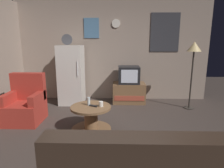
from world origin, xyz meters
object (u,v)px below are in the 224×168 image
object	(u,v)px
fridge	(71,75)
armchair	(25,105)
tv_stand	(129,93)
remote_control	(93,106)
mug_ceramic_white	(101,104)
coffee_table	(91,118)
wine_glass	(89,101)
crt_tv	(129,75)
standing_lamp	(194,52)

from	to	relation	value
fridge	armchair	size ratio (longest dim) A/B	1.84
tv_stand	remote_control	bearing A→B (deg)	-113.28
tv_stand	remote_control	distance (m)	1.86
mug_ceramic_white	coffee_table	bearing A→B (deg)	178.44
coffee_table	mug_ceramic_white	size ratio (longest dim) A/B	8.00
fridge	mug_ceramic_white	xyz separation A→B (m)	(0.90, -1.61, -0.25)
coffee_table	armchair	bearing A→B (deg)	164.03
wine_glass	armchair	bearing A→B (deg)	165.64
tv_stand	mug_ceramic_white	bearing A→B (deg)	-109.29
wine_glass	remote_control	xyz separation A→B (m)	(0.09, -0.06, -0.06)
crt_tv	coffee_table	size ratio (longest dim) A/B	0.75
wine_glass	fridge	bearing A→B (deg)	113.48
tv_stand	armchair	distance (m)	2.52
standing_lamp	coffee_table	distance (m)	2.79
remote_control	tv_stand	bearing A→B (deg)	91.85
crt_tv	fridge	bearing A→B (deg)	-176.57
crt_tv	standing_lamp	distance (m)	1.63
crt_tv	mug_ceramic_white	distance (m)	1.81
crt_tv	mug_ceramic_white	world-z (taller)	crt_tv
fridge	mug_ceramic_white	bearing A→B (deg)	-60.78
standing_lamp	mug_ceramic_white	bearing A→B (deg)	-148.24
fridge	coffee_table	world-z (taller)	fridge
crt_tv	armchair	size ratio (longest dim) A/B	0.56
crt_tv	remote_control	world-z (taller)	crt_tv
tv_stand	standing_lamp	bearing A→B (deg)	-16.73
standing_lamp	remote_control	bearing A→B (deg)	-149.81
tv_stand	remote_control	size ratio (longest dim) A/B	5.60
standing_lamp	remote_control	distance (m)	2.67
tv_stand	wine_glass	world-z (taller)	wine_glass
tv_stand	crt_tv	distance (m)	0.48
fridge	wine_glass	distance (m)	1.70
crt_tv	armchair	xyz separation A→B (m)	(-2.15, -1.29, -0.41)
tv_stand	standing_lamp	size ratio (longest dim) A/B	0.53
standing_lamp	mug_ceramic_white	distance (m)	2.54
crt_tv	remote_control	distance (m)	1.87
armchair	wine_glass	bearing A→B (deg)	-14.36
mug_ceramic_white	remote_control	world-z (taller)	mug_ceramic_white
coffee_table	crt_tv	bearing A→B (deg)	65.57
fridge	armchair	world-z (taller)	fridge
coffee_table	wine_glass	bearing A→B (deg)	129.24
armchair	fridge	bearing A→B (deg)	61.12
standing_lamp	armchair	world-z (taller)	standing_lamp
coffee_table	armchair	xyz separation A→B (m)	(-1.38, 0.40, 0.11)
standing_lamp	mug_ceramic_white	xyz separation A→B (m)	(-2.04, -1.26, -0.85)
standing_lamp	wine_glass	world-z (taller)	standing_lamp
mug_ceramic_white	remote_control	distance (m)	0.14
fridge	armchair	distance (m)	1.44
coffee_table	wine_glass	size ratio (longest dim) A/B	4.80
crt_tv	standing_lamp	bearing A→B (deg)	-16.61
fridge	wine_glass	world-z (taller)	fridge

